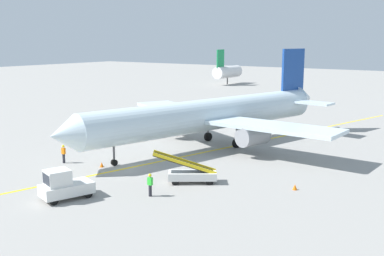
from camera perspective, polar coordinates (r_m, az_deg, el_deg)
The scene contains 12 objects.
ground_plane at distance 42.38m, azimuth -8.34°, elevation -4.73°, with size 300.00×300.00×0.00m, color gray.
taxi_line_yellow at distance 44.92m, azimuth -2.27°, elevation -3.73°, with size 0.30×80.00×0.01m, color yellow.
airliner at distance 49.50m, azimuth 2.47°, elevation 1.65°, with size 27.89×34.87×10.10m.
pushback_tug at distance 34.77m, azimuth -15.31°, elevation -6.74°, with size 2.96×4.02×2.20m.
baggage_tug_near_wing at distance 52.63m, azimuth -9.86°, elevation -0.71°, with size 2.66×2.56×2.10m.
belt_loader_forward_hold at distance 37.31m, azimuth -0.14°, elevation -5.50°, with size 4.79×3.93×2.59m.
ground_crew_marshaller at distance 44.73m, azimuth -15.32°, elevation -2.98°, with size 0.36×0.24×1.70m.
ground_crew_wing_walker at distance 34.26m, azimuth -5.11°, elevation -6.80°, with size 0.36×0.24×1.70m.
safety_cone_nose_left at distance 36.58m, azimuth 12.38°, elevation -7.01°, with size 0.36×0.36×0.44m, color orange.
safety_cone_nose_right at distance 42.70m, azimuth -10.90°, elevation -4.39°, with size 0.36×0.36×0.44m, color orange.
safety_cone_wingtip_left at distance 41.25m, azimuth 0.65°, elevation -4.73°, with size 0.36×0.36×0.44m, color orange.
distant_aircraft_far_left at distance 120.19m, azimuth 4.30°, elevation 6.84°, with size 3.00×10.10×8.80m.
Camera 1 is at (28.14, -29.66, 11.17)m, focal length 43.97 mm.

